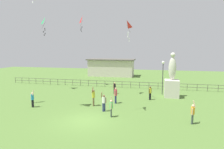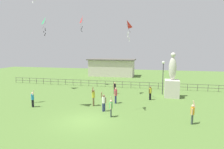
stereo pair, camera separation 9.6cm
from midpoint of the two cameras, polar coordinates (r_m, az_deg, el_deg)
The scene contains 16 objects.
ground_plane at distance 16.20m, azimuth -7.89°, elevation -13.50°, with size 80.00×80.00×0.00m, color #517533.
statue_monument at distance 24.19m, azimuth 17.58°, elevation -2.48°, with size 1.68×1.68×5.41m.
lamppost at distance 25.13m, azimuth 15.14°, elevation 1.26°, with size 0.36×0.36×4.31m.
person_0 at distance 16.61m, azimuth -0.14°, elevation -9.66°, with size 0.28×0.47×1.76m.
person_1 at distance 19.76m, azimuth -5.44°, elevation -6.46°, with size 0.32×0.54×2.03m.
person_2 at distance 22.42m, azimuth 11.47°, elevation -5.17°, with size 0.33×0.39×1.58m.
person_3 at distance 20.84m, azimuth -22.52°, elevation -6.63°, with size 0.46×0.33×1.79m.
person_4 at distance 20.58m, azimuth 1.24°, elevation -5.93°, with size 0.32×0.52×1.73m.
person_5 at distance 24.95m, azimuth 0.92°, elevation -3.81°, with size 0.32×0.37×1.50m.
person_6 at distance 16.35m, azimuth 23.07°, elevation -10.44°, with size 0.38×0.47×1.84m.
person_7 at distance 18.01m, azimuth -2.34°, elevation -8.08°, with size 0.51×0.34×1.88m.
kite_0 at distance 21.69m, azimuth 4.57°, elevation 14.47°, with size 0.87×1.17×2.27m.
kite_1 at distance 30.55m, azimuth -8.59°, elevation 15.76°, with size 0.82×0.89×2.43m.
kite_6 at distance 28.58m, azimuth -19.00°, elevation 14.76°, with size 1.03×1.03×2.59m.
waterfront_railing at distance 29.18m, azimuth 1.01°, elevation -2.62°, with size 36.01×0.06×0.95m.
pavilion_building at distance 41.33m, azimuth -0.04°, elevation 2.15°, with size 10.07×4.38×3.67m.
Camera 2 is at (5.47, -14.10, 5.83)m, focal length 30.62 mm.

